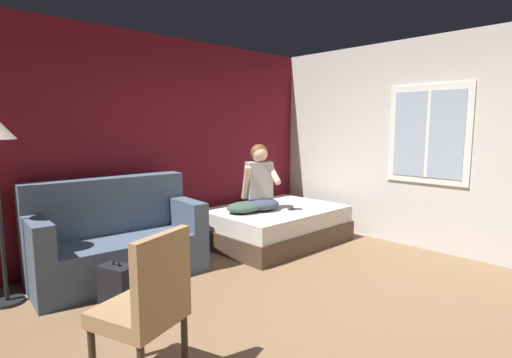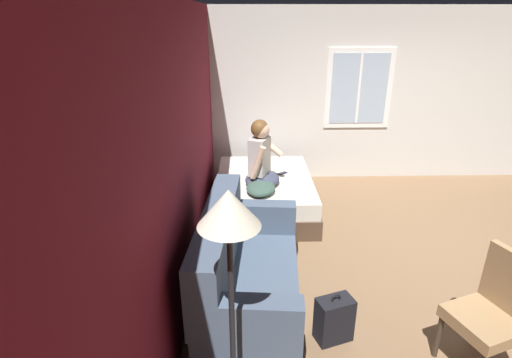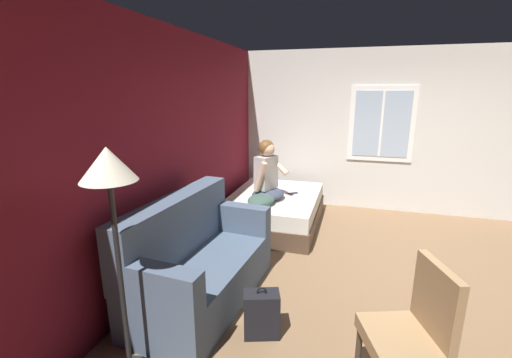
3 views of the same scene
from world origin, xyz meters
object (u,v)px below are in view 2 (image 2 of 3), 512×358
object	(u,v)px
couch	(244,277)
floor_lamp	(229,234)
person_seated	(261,159)
bed	(264,193)
backpack	(333,319)
cell_phone	(283,173)
side_chair	(494,310)
throw_pillow	(261,188)

from	to	relation	value
couch	floor_lamp	size ratio (longest dim) A/B	1.04
person_seated	floor_lamp	size ratio (longest dim) A/B	0.51
bed	floor_lamp	bearing A→B (deg)	173.77
couch	backpack	bearing A→B (deg)	-113.76
bed	cell_phone	distance (m)	0.39
cell_phone	backpack	bearing A→B (deg)	145.07
bed	backpack	world-z (taller)	bed
side_chair	backpack	size ratio (longest dim) A/B	2.14
bed	cell_phone	size ratio (longest dim) A/B	12.64
backpack	floor_lamp	xyz separation A→B (m)	(-0.68, 0.82, 1.24)
person_seated	cell_phone	world-z (taller)	person_seated
backpack	side_chair	bearing A→B (deg)	-105.74
side_chair	cell_phone	bearing A→B (deg)	24.35
cell_phone	bed	bearing A→B (deg)	77.86
couch	side_chair	distance (m)	1.97
couch	cell_phone	size ratio (longest dim) A/B	12.22
floor_lamp	person_seated	bearing A→B (deg)	-5.65
person_seated	throw_pillow	distance (m)	0.39
throw_pillow	person_seated	bearing A→B (deg)	-2.78
side_chair	backpack	distance (m)	1.20
throw_pillow	floor_lamp	distance (m)	2.79
backpack	throw_pillow	size ratio (longest dim) A/B	0.95
person_seated	floor_lamp	xyz separation A→B (m)	(-2.90, 0.29, 0.59)
bed	person_seated	world-z (taller)	person_seated
throw_pillow	floor_lamp	world-z (taller)	floor_lamp
couch	person_seated	world-z (taller)	person_seated
bed	side_chair	distance (m)	3.21
throw_pillow	backpack	bearing A→B (deg)	-164.45
side_chair	throw_pillow	size ratio (longest dim) A/B	2.04
throw_pillow	bed	bearing A→B (deg)	-7.77
bed	floor_lamp	distance (m)	3.38
side_chair	backpack	bearing A→B (deg)	74.26
bed	person_seated	distance (m)	0.65
person_seated	floor_lamp	bearing A→B (deg)	174.35
bed	person_seated	size ratio (longest dim) A/B	2.08
floor_lamp	cell_phone	bearing A→B (deg)	-10.48
person_seated	floor_lamp	distance (m)	2.97
bed	throw_pillow	size ratio (longest dim) A/B	3.79
side_chair	floor_lamp	world-z (taller)	floor_lamp
couch	cell_phone	xyz separation A→B (m)	(2.27, -0.54, 0.09)
bed	floor_lamp	xyz separation A→B (m)	(-3.15, 0.34, 1.19)
person_seated	backpack	bearing A→B (deg)	-166.53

